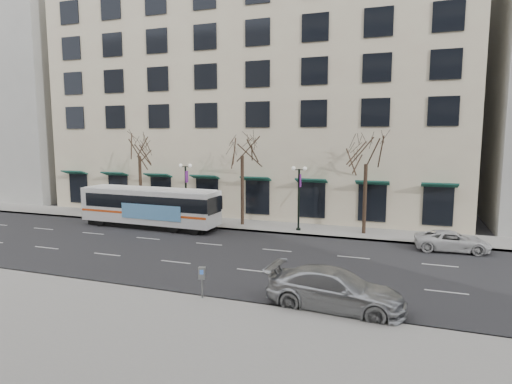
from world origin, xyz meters
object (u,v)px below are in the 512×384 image
at_px(tree_far_mid, 242,144).
at_px(tree_far_right, 366,151).
at_px(lamp_post_left, 186,190).
at_px(white_pickup, 452,241).
at_px(tree_far_left, 139,146).
at_px(pay_station, 202,276).
at_px(lamp_post_right, 299,195).
at_px(city_bus, 150,206).
at_px(silver_car, 335,289).

xyz_separation_m(tree_far_mid, tree_far_right, (10.00, -0.00, -0.48)).
relative_size(lamp_post_left, white_pickup, 1.10).
height_order(tree_far_left, pay_station, tree_far_left).
xyz_separation_m(lamp_post_right, white_pickup, (10.95, -2.12, -2.29)).
bearing_deg(white_pickup, lamp_post_left, 79.74).
bearing_deg(pay_station, white_pickup, 33.69).
bearing_deg(tree_far_mid, city_bus, -156.80).
relative_size(lamp_post_left, city_bus, 0.43).
distance_m(lamp_post_left, lamp_post_right, 10.00).
distance_m(lamp_post_right, white_pickup, 11.39).
relative_size(tree_far_right, pay_station, 5.52).
relative_size(tree_far_right, silver_car, 1.33).
relative_size(silver_car, white_pickup, 1.28).
height_order(lamp_post_right, silver_car, lamp_post_right).
xyz_separation_m(lamp_post_left, city_bus, (-2.02, -2.41, -1.15)).
relative_size(tree_far_left, lamp_post_right, 1.60).
height_order(lamp_post_right, white_pickup, lamp_post_right).
bearing_deg(pay_station, silver_car, -4.24).
bearing_deg(white_pickup, lamp_post_right, 74.58).
relative_size(tree_far_left, city_bus, 0.68).
xyz_separation_m(lamp_post_left, white_pickup, (20.95, -2.12, -2.29)).
height_order(lamp_post_left, pay_station, lamp_post_left).
height_order(tree_far_right, lamp_post_left, tree_far_right).
relative_size(white_pickup, pay_station, 3.23).
bearing_deg(lamp_post_left, lamp_post_right, 0.00).
relative_size(lamp_post_left, lamp_post_right, 1.00).
bearing_deg(silver_car, lamp_post_right, 24.60).
bearing_deg(lamp_post_right, white_pickup, -10.93).
relative_size(lamp_post_left, pay_station, 3.57).
distance_m(tree_far_right, pay_station, 17.86).
bearing_deg(tree_far_mid, lamp_post_left, -173.15).
xyz_separation_m(lamp_post_right, city_bus, (-12.02, -2.41, -1.15)).
bearing_deg(white_pickup, tree_far_right, 61.01).
relative_size(city_bus, white_pickup, 2.58).
bearing_deg(lamp_post_right, tree_far_mid, 173.17).
height_order(lamp_post_right, pay_station, lamp_post_right).
bearing_deg(silver_car, pay_station, 105.75).
distance_m(tree_far_right, lamp_post_right, 6.11).
height_order(lamp_post_left, lamp_post_right, same).
relative_size(tree_far_left, tree_far_right, 1.03).
height_order(tree_far_mid, tree_far_right, tree_far_mid).
bearing_deg(lamp_post_right, pay_station, -92.61).
relative_size(lamp_post_right, white_pickup, 1.10).
height_order(lamp_post_left, city_bus, lamp_post_left).
bearing_deg(tree_far_left, tree_far_right, 0.00).
distance_m(tree_far_mid, pay_station, 17.61).
bearing_deg(silver_car, white_pickup, -20.49).
bearing_deg(city_bus, tree_far_left, 136.69).
xyz_separation_m(lamp_post_right, pay_station, (-0.71, -15.50, -1.74)).
distance_m(tree_far_mid, lamp_post_left, 6.40).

